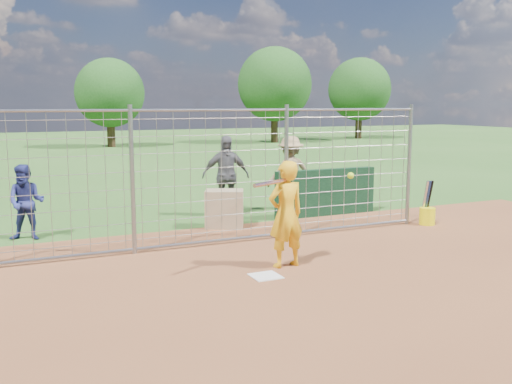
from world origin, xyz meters
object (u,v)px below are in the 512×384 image
batter (286,214)px  bucket_with_bats (427,214)px  bystander_c (290,173)px  equipment_bin (224,209)px  bystander_a (26,202)px  bystander_b (226,176)px

batter → bucket_with_bats: size_ratio=1.77×
bystander_c → equipment_bin: bystander_c is taller
batter → bystander_a: (-3.68, 3.73, -0.13)m
bystander_b → bucket_with_bats: bearing=-25.9°
bystander_b → bystander_a: bearing=-159.8°
batter → bystander_a: batter is taller
bystander_b → equipment_bin: (-0.50, -1.16, -0.55)m
bystander_a → bucket_with_bats: size_ratio=1.51×
batter → bystander_b: bearing=-103.9°
equipment_bin → bucket_with_bats: size_ratio=0.82×
bystander_a → batter: bearing=-25.6°
bystander_a → bucket_with_bats: bearing=4.8°
equipment_bin → bucket_with_bats: bearing=3.2°
bystander_b → bucket_with_bats: size_ratio=1.95×
equipment_bin → bucket_with_bats: bucket_with_bats is taller
bystander_a → bystander_c: bearing=27.2°
bystander_a → equipment_bin: bystander_a is taller
equipment_bin → bystander_b: bearing=91.5°
bystander_c → bucket_with_bats: bystander_c is taller
equipment_bin → bystander_c: bearing=54.7°
batter → bystander_b: size_ratio=0.91×
batter → bystander_a: size_ratio=1.17×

